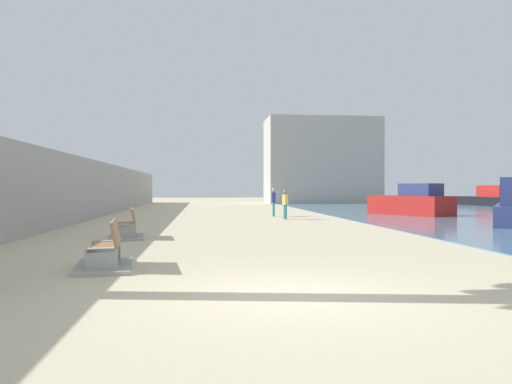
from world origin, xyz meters
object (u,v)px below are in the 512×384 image
(bench_near, at_px, (105,257))
(bench_far, at_px, (127,231))
(person_standing, at_px, (285,203))
(boat_distant, at_px, (489,198))
(boat_nearest, at_px, (412,203))
(person_walking, at_px, (274,200))

(bench_near, bearing_deg, bench_far, 94.50)
(bench_near, distance_m, person_standing, 16.59)
(boat_distant, bearing_deg, bench_far, -137.08)
(boat_nearest, bearing_deg, person_standing, -160.90)
(bench_far, relative_size, boat_nearest, 0.43)
(bench_near, height_order, person_standing, person_standing)
(bench_far, relative_size, person_walking, 1.36)
(bench_near, bearing_deg, person_walking, 71.62)
(boat_distant, bearing_deg, person_standing, -141.51)
(person_walking, bearing_deg, bench_near, -108.38)
(bench_near, height_order, person_walking, person_walking)
(bench_far, bearing_deg, person_standing, 53.70)
(bench_far, xyz_separation_m, boat_distant, (28.29, 26.30, 0.47))
(bench_near, relative_size, person_walking, 1.36)
(person_standing, height_order, boat_distant, boat_distant)
(bench_far, height_order, person_standing, person_standing)
(bench_far, bearing_deg, boat_nearest, 38.90)
(bench_near, relative_size, boat_distant, 0.29)
(bench_near, xyz_separation_m, boat_nearest, (14.35, 18.16, 0.53))
(person_walking, bearing_deg, bench_far, -118.66)
(person_standing, bearing_deg, boat_nearest, 19.10)
(bench_near, relative_size, boat_nearest, 0.43)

